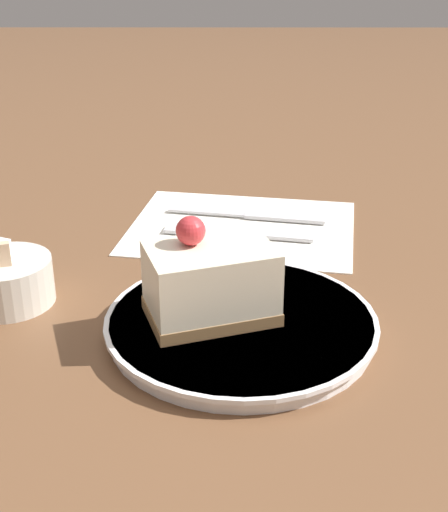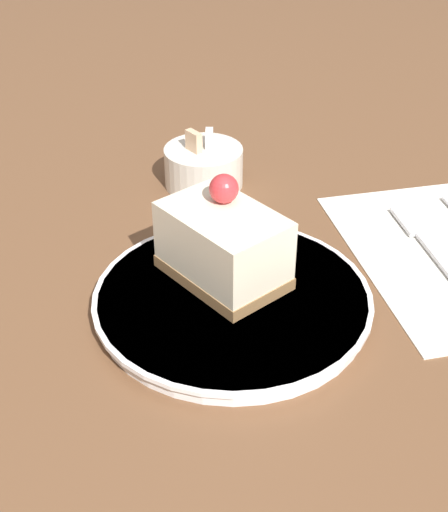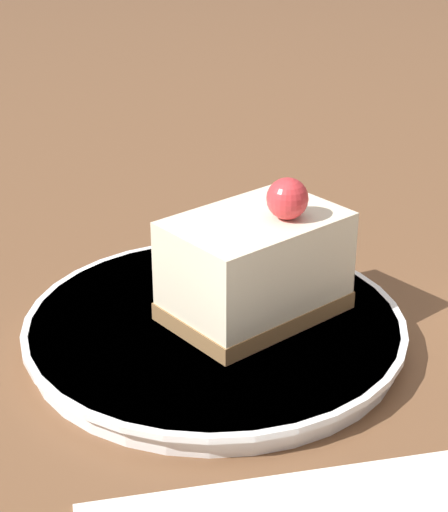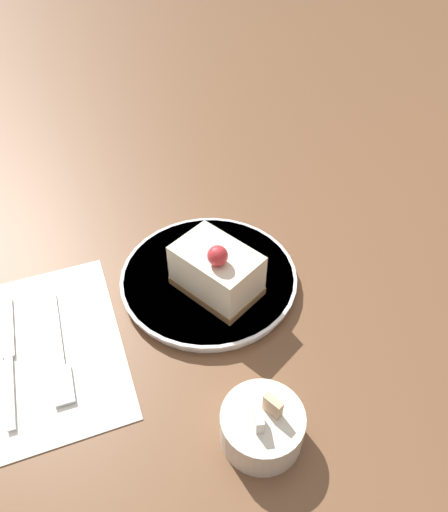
% 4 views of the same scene
% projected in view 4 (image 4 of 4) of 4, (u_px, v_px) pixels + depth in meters
% --- Properties ---
extents(ground_plane, '(4.00, 4.00, 0.00)m').
position_uv_depth(ground_plane, '(237.00, 279.00, 0.68)').
color(ground_plane, brown).
extents(plate, '(0.24, 0.24, 0.02)m').
position_uv_depth(plate, '(209.00, 279.00, 0.67)').
color(plate, white).
rests_on(plate, ground_plane).
extents(cake_slice, '(0.10, 0.12, 0.09)m').
position_uv_depth(cake_slice, '(217.00, 271.00, 0.62)').
color(cake_slice, olive).
rests_on(cake_slice, plate).
extents(napkin, '(0.24, 0.29, 0.00)m').
position_uv_depth(napkin, '(34.00, 352.00, 0.59)').
color(napkin, white).
rests_on(napkin, ground_plane).
extents(fork, '(0.05, 0.17, 0.00)m').
position_uv_depth(fork, '(59.00, 354.00, 0.59)').
color(fork, silver).
rests_on(fork, napkin).
extents(knife, '(0.05, 0.19, 0.00)m').
position_uv_depth(knife, '(8.00, 346.00, 0.60)').
color(knife, silver).
rests_on(knife, napkin).
extents(sugar_bowl, '(0.09, 0.09, 0.06)m').
position_uv_depth(sugar_bowl, '(262.00, 426.00, 0.51)').
color(sugar_bowl, silver).
rests_on(sugar_bowl, ground_plane).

